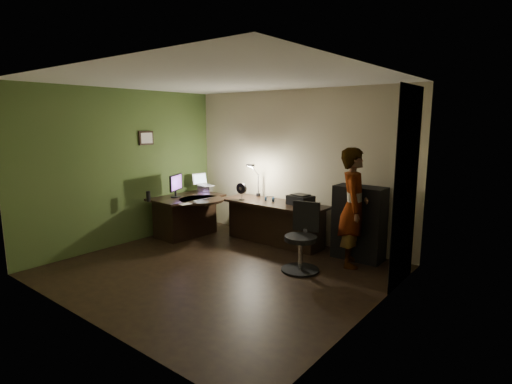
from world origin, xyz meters
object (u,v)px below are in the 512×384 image
Objects in this scene: desk_left at (187,216)px; desk_right at (273,223)px; monitor at (175,189)px; office_chair at (301,238)px; cabinet at (359,223)px; person at (353,207)px.

desk_left is 0.66× the size of desk_right.
monitor is 2.78m from office_chair.
monitor is at bearing -163.12° from cabinet.
office_chair is (1.11, -0.85, 0.12)m from desk_right.
monitor is (-0.09, -0.18, 0.54)m from desk_left.
desk_right is 1.92m from monitor.
office_chair reaches higher than desk_left.
monitor reaches higher than office_chair.
person is at bearing -4.77° from desk_right.
office_chair reaches higher than desk_right.
cabinet is 2.50× the size of monitor.
office_chair is 0.56× the size of person.
office_chair is at bearing -36.84° from desk_right.
office_chair is 0.93m from person.
monitor is (-3.18, -0.98, 0.34)m from cabinet.
desk_left is at bearing -157.18° from desk_right.
desk_left is at bearing 163.13° from office_chair.
desk_left is at bearing -165.78° from cabinet.
desk_left is 2.67m from office_chair.
person is (3.22, 0.66, -0.03)m from monitor.
office_chair is at bearing -25.23° from monitor.
cabinet reaches higher than desk_right.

